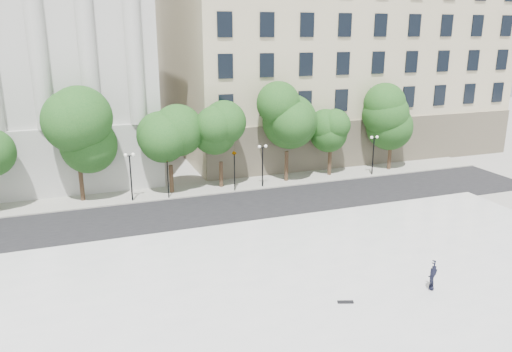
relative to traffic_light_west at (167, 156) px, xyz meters
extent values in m
plane|color=#A7A49D|center=(2.29, -22.30, -3.73)|extent=(160.00, 160.00, 0.00)
cube|color=silver|center=(2.29, -19.30, -3.51)|extent=(44.00, 22.00, 0.45)
cube|color=black|center=(2.29, -4.30, -3.72)|extent=(60.00, 8.00, 0.02)
cube|color=#A5A298|center=(2.29, 1.70, -3.67)|extent=(60.00, 4.00, 0.12)
cube|color=#C4B996|center=(22.29, 16.70, 6.77)|extent=(36.00, 26.00, 21.00)
cylinder|color=black|center=(0.00, 0.00, -1.98)|extent=(0.10, 0.10, 3.50)
imported|color=black|center=(0.00, 0.00, 0.13)|extent=(0.41, 1.83, 0.73)
cylinder|color=black|center=(5.89, 0.00, -1.98)|extent=(0.10, 0.10, 3.50)
imported|color=black|center=(5.89, 0.00, 0.14)|extent=(0.78, 1.92, 0.76)
imported|color=black|center=(10.19, -21.12, -3.06)|extent=(1.54, 1.64, 0.45)
cube|color=black|center=(5.23, -20.73, -3.24)|extent=(0.83, 0.45, 0.08)
cylinder|color=#382619|center=(-6.88, 1.78, -2.15)|extent=(0.36, 0.36, 3.17)
sphere|color=#144617|center=(-6.88, 1.78, 2.16)|extent=(4.46, 4.46, 4.46)
cylinder|color=#382619|center=(0.53, 1.34, -2.45)|extent=(0.36, 0.36, 2.56)
sphere|color=#144617|center=(0.53, 1.34, 1.03)|extent=(4.51, 4.51, 4.51)
cylinder|color=#382619|center=(5.09, 1.53, -2.53)|extent=(0.36, 0.36, 2.42)
sphere|color=#144617|center=(5.09, 1.53, 0.75)|extent=(3.72, 3.72, 3.72)
cylinder|color=#382619|center=(11.41, 1.27, -2.26)|extent=(0.36, 0.36, 2.95)
sphere|color=#144617|center=(11.41, 1.27, 1.74)|extent=(4.34, 4.34, 4.34)
cylinder|color=#382619|center=(16.19, 1.64, -2.24)|extent=(0.36, 0.36, 2.99)
sphere|color=#144617|center=(16.19, 1.64, 1.82)|extent=(3.74, 3.74, 3.74)
cylinder|color=#382619|center=(22.95, 1.44, -2.35)|extent=(0.36, 0.36, 2.77)
sphere|color=#144617|center=(22.95, 1.44, 1.42)|extent=(4.50, 4.50, 4.50)
cylinder|color=black|center=(-2.99, 0.30, -1.76)|extent=(0.12, 0.12, 3.95)
cube|color=black|center=(-2.99, 0.30, 0.22)|extent=(0.60, 0.06, 0.06)
sphere|color=white|center=(-3.29, 0.30, 0.32)|extent=(0.28, 0.28, 0.28)
sphere|color=white|center=(-2.69, 0.30, 0.32)|extent=(0.28, 0.28, 0.28)
cylinder|color=black|center=(8.64, 0.30, -1.86)|extent=(0.12, 0.12, 3.75)
cube|color=black|center=(8.64, 0.30, 0.01)|extent=(0.60, 0.06, 0.06)
sphere|color=white|center=(8.34, 0.30, 0.11)|extent=(0.28, 0.28, 0.28)
sphere|color=white|center=(8.94, 0.30, 0.11)|extent=(0.28, 0.28, 0.28)
cylinder|color=black|center=(20.22, 0.30, -1.85)|extent=(0.12, 0.12, 3.76)
cube|color=black|center=(20.22, 0.30, 0.03)|extent=(0.60, 0.06, 0.06)
sphere|color=white|center=(19.92, 0.30, 0.13)|extent=(0.28, 0.28, 0.28)
sphere|color=white|center=(20.52, 0.30, 0.13)|extent=(0.28, 0.28, 0.28)
camera|label=1|loc=(-6.73, -40.37, 9.98)|focal=35.00mm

